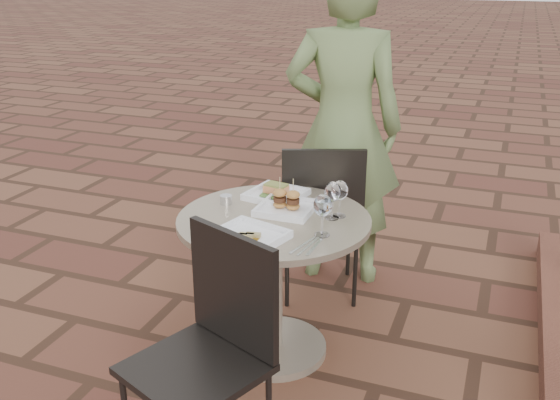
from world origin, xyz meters
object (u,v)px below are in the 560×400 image
(chair_far, at_px, (322,210))
(plate_salmon, at_px, (276,193))
(chair_near, at_px, (213,335))
(plate_sliders, at_px, (286,205))
(cafe_table, at_px, (274,265))
(plate_tuna, at_px, (246,237))
(diner, at_px, (343,128))

(chair_far, xyz_separation_m, plate_salmon, (-0.14, -0.34, 0.20))
(chair_near, relative_size, plate_sliders, 3.63)
(plate_salmon, bearing_deg, chair_near, -82.71)
(cafe_table, relative_size, plate_tuna, 2.55)
(cafe_table, distance_m, plate_salmon, 0.37)
(diner, bearing_deg, cafe_table, 76.03)
(chair_near, xyz_separation_m, diner, (0.03, 1.65, 0.39))
(cafe_table, distance_m, chair_near, 0.73)
(chair_far, height_order, plate_salmon, chair_far)
(cafe_table, xyz_separation_m, diner, (0.07, 0.92, 0.45))
(cafe_table, bearing_deg, plate_sliders, 73.65)
(cafe_table, xyz_separation_m, plate_salmon, (-0.08, 0.25, 0.27))
(cafe_table, xyz_separation_m, chair_far, (0.05, 0.59, 0.07))
(chair_far, relative_size, chair_near, 1.00)
(plate_salmon, bearing_deg, cafe_table, -71.14)
(diner, height_order, plate_tuna, diner)
(cafe_table, relative_size, plate_sliders, 3.51)
(cafe_table, relative_size, plate_salmon, 2.98)
(plate_salmon, height_order, plate_tuna, plate_salmon)
(chair_near, bearing_deg, cafe_table, 115.81)
(plate_salmon, bearing_deg, plate_sliders, -53.82)
(plate_salmon, height_order, plate_sliders, plate_sliders)
(cafe_table, xyz_separation_m, plate_tuna, (-0.02, -0.28, 0.26))
(chair_far, distance_m, plate_sliders, 0.54)
(chair_near, bearing_deg, plate_sliders, 113.54)
(plate_salmon, relative_size, plate_sliders, 1.18)
(diner, bearing_deg, plate_sliders, 77.41)
(chair_near, xyz_separation_m, plate_sliders, (-0.01, 0.82, 0.21))
(chair_far, bearing_deg, plate_salmon, 47.71)
(plate_sliders, height_order, plate_tuna, plate_sliders)
(chair_near, bearing_deg, chair_far, 112.00)
(plate_salmon, xyz_separation_m, plate_sliders, (0.11, -0.15, 0.01))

